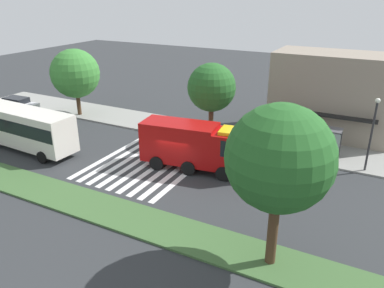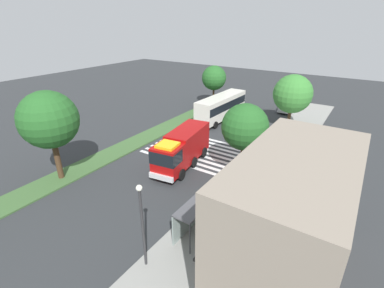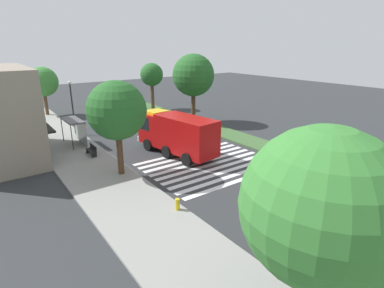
# 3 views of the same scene
# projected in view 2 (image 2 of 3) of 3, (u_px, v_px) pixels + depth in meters

# --- Properties ---
(ground_plane) EXTENTS (120.00, 120.00, 0.00)m
(ground_plane) POSITION_uv_depth(u_px,v_px,m) (182.00, 159.00, 30.06)
(ground_plane) COLOR #2D3033
(sidewalk) EXTENTS (60.00, 5.00, 0.14)m
(sidewalk) POSITION_uv_depth(u_px,v_px,m) (255.00, 180.00, 25.91)
(sidewalk) COLOR gray
(sidewalk) RESTS_ON ground_plane
(median_strip) EXTENTS (60.00, 3.00, 0.14)m
(median_strip) POSITION_uv_depth(u_px,v_px,m) (134.00, 143.00, 33.64)
(median_strip) COLOR #3D6033
(median_strip) RESTS_ON ground_plane
(crosswalk) EXTENTS (7.65, 10.33, 0.01)m
(crosswalk) POSITION_uv_depth(u_px,v_px,m) (195.00, 150.00, 32.04)
(crosswalk) COLOR silver
(crosswalk) RESTS_ON ground_plane
(fire_truck) EXTENTS (8.69, 3.63, 3.59)m
(fire_truck) POSITION_uv_depth(u_px,v_px,m) (181.00, 148.00, 27.74)
(fire_truck) COLOR #A50C0C
(fire_truck) RESTS_ON ground_plane
(parked_car_west) EXTENTS (4.77, 2.18, 1.66)m
(parked_car_west) POSITION_uv_depth(u_px,v_px,m) (287.00, 106.00, 45.19)
(parked_car_west) COLOR silver
(parked_car_west) RESTS_ON ground_plane
(transit_bus) EXTENTS (10.68, 3.19, 3.59)m
(transit_bus) POSITION_uv_depth(u_px,v_px,m) (221.00, 106.00, 40.93)
(transit_bus) COLOR silver
(transit_bus) RESTS_ON ground_plane
(bus_stop_shelter) EXTENTS (3.50, 1.40, 2.46)m
(bus_stop_shelter) POSITION_uv_depth(u_px,v_px,m) (192.00, 212.00, 18.79)
(bus_stop_shelter) COLOR #4C4C51
(bus_stop_shelter) RESTS_ON sidewalk
(bench_near_shelter) EXTENTS (1.60, 0.50, 0.90)m
(bench_near_shelter) POSITION_uv_depth(u_px,v_px,m) (219.00, 199.00, 22.37)
(bench_near_shelter) COLOR black
(bench_near_shelter) RESTS_ON sidewalk
(street_lamp) EXTENTS (0.36, 0.36, 5.65)m
(street_lamp) POSITION_uv_depth(u_px,v_px,m) (142.00, 220.00, 15.60)
(street_lamp) COLOR #2D2D30
(street_lamp) RESTS_ON sidewalk
(storefront_building) EXTENTS (10.65, 6.12, 7.72)m
(storefront_building) POSITION_uv_depth(u_px,v_px,m) (290.00, 221.00, 14.97)
(storefront_building) COLOR gray
(storefront_building) RESTS_ON ground_plane
(sidewalk_tree_far_west) EXTENTS (5.16, 5.16, 7.10)m
(sidewalk_tree_far_west) POSITION_uv_depth(u_px,v_px,m) (293.00, 94.00, 37.14)
(sidewalk_tree_far_west) COLOR #47301E
(sidewalk_tree_far_west) RESTS_ON sidewalk
(sidewalk_tree_west) EXTENTS (4.26, 4.26, 6.97)m
(sidewalk_tree_west) POSITION_uv_depth(u_px,v_px,m) (245.00, 127.00, 24.86)
(sidewalk_tree_west) COLOR #47301E
(sidewalk_tree_west) RESTS_ON sidewalk
(median_tree_far_west) EXTENTS (4.09, 4.09, 6.67)m
(median_tree_far_west) POSITION_uv_depth(u_px,v_px,m) (214.00, 78.00, 46.74)
(median_tree_far_west) COLOR #47301E
(median_tree_far_west) RESTS_ON median_strip
(median_tree_west) EXTENTS (5.05, 5.05, 8.27)m
(median_tree_west) POSITION_uv_depth(u_px,v_px,m) (49.00, 120.00, 23.93)
(median_tree_west) COLOR #47301E
(median_tree_west) RESTS_ON median_strip
(fire_hydrant) EXTENTS (0.28, 0.28, 0.70)m
(fire_hydrant) POSITION_uv_depth(u_px,v_px,m) (262.00, 145.00, 32.23)
(fire_hydrant) COLOR gold
(fire_hydrant) RESTS_ON sidewalk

